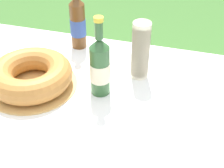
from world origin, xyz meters
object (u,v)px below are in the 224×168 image
(bundt_cake, at_px, (31,75))
(cider_bottle_green, at_px, (100,66))
(cider_bottle_amber, at_px, (78,22))
(cup_stack, at_px, (141,51))

(bundt_cake, relative_size, cider_bottle_green, 1.14)
(cider_bottle_green, distance_m, cider_bottle_amber, 0.37)
(cider_bottle_green, bearing_deg, cup_stack, 50.46)
(bundt_cake, height_order, cider_bottle_green, cider_bottle_green)
(cup_stack, bearing_deg, bundt_cake, -154.67)
(bundt_cake, height_order, cup_stack, cup_stack)
(cup_stack, relative_size, cider_bottle_green, 0.77)
(bundt_cake, height_order, cider_bottle_amber, cider_bottle_amber)
(bundt_cake, xyz_separation_m, cider_bottle_amber, (0.07, 0.34, 0.07))
(bundt_cake, xyz_separation_m, cider_bottle_green, (0.27, 0.04, 0.07))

